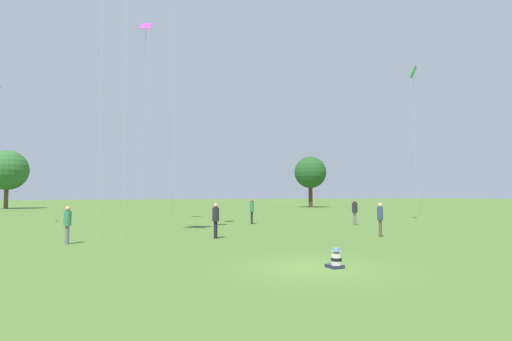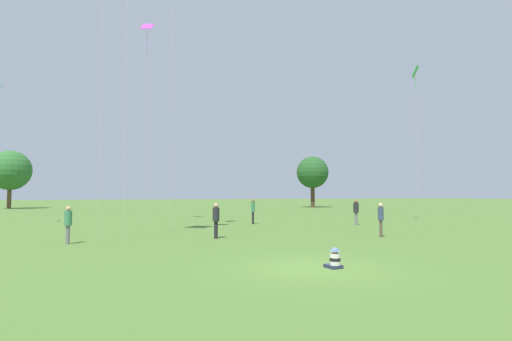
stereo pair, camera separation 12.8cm
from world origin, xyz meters
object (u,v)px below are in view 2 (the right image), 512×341
object	(u,v)px
person_standing_0	(253,209)
distant_tree_1	(10,170)
person_standing_4	(216,217)
person_standing_5	(381,216)
person_standing_3	(356,210)
kite_2	(147,36)
seated_toddler	(335,260)
kite_1	(415,77)
person_standing_1	(68,221)
distant_tree_0	(312,173)

from	to	relation	value
person_standing_0	distant_tree_1	world-z (taller)	distant_tree_1
person_standing_4	person_standing_5	distance (m)	8.36
person_standing_3	kite_2	world-z (taller)	kite_2
seated_toddler	kite_1	size ratio (longest dim) A/B	0.05
person_standing_3	kite_1	xyz separation A→B (m)	(6.16, 0.91, 10.38)
seated_toddler	person_standing_5	bearing A→B (deg)	38.52
person_standing_3	distant_tree_1	distance (m)	53.30
person_standing_4	kite_2	size ratio (longest dim) A/B	0.11
person_standing_1	person_standing_3	bearing A→B (deg)	11.10
person_standing_4	kite_2	distance (m)	18.89
seated_toddler	distant_tree_0	distance (m)	53.44
kite_2	distant_tree_0	xyz separation A→B (m)	(27.61, 26.26, -9.07)
person_standing_0	kite_1	xyz separation A→B (m)	(12.80, -2.25, 10.32)
person_standing_0	person_standing_1	distance (m)	14.08
seated_toddler	person_standing_3	bearing A→B (deg)	47.78
person_standing_0	distant_tree_0	xyz separation A→B (m)	(20.19, 30.66, 4.53)
person_standing_3	person_standing_5	size ratio (longest dim) A/B	1.03
kite_1	person_standing_3	bearing A→B (deg)	8.30
kite_2	person_standing_5	bearing A→B (deg)	13.60
person_standing_5	distant_tree_1	distance (m)	57.64
person_standing_3	distant_tree_1	bearing A→B (deg)	110.59
kite_1	seated_toddler	bearing A→B (deg)	43.15
distant_tree_0	distant_tree_1	distance (m)	45.93
person_standing_5	person_standing_4	bearing A→B (deg)	-70.49
person_standing_3	distant_tree_0	bearing A→B (deg)	52.38
person_standing_5	distant_tree_0	xyz separation A→B (m)	(16.73, 41.06, 4.58)
kite_1	person_standing_4	bearing A→B (deg)	19.16
seated_toddler	kite_2	world-z (taller)	kite_2
kite_1	distant_tree_0	size ratio (longest dim) A/B	1.49
kite_2	distant_tree_1	bearing A→B (deg)	-176.37
person_standing_3	distant_tree_0	world-z (taller)	distant_tree_0
seated_toddler	person_standing_1	world-z (taller)	person_standing_1
person_standing_5	seated_toddler	bearing A→B (deg)	-10.20
person_standing_0	distant_tree_1	distance (m)	46.97
person_standing_0	kite_1	world-z (taller)	kite_1
kite_1	distant_tree_1	distance (m)	56.59
kite_2	person_standing_3	bearing A→B (deg)	39.00
person_standing_5	kite_2	bearing A→B (deg)	-109.91
seated_toddler	kite_2	bearing A→B (deg)	93.92
person_standing_1	person_standing_5	bearing A→B (deg)	-12.90
person_standing_1	person_standing_4	size ratio (longest dim) A/B	0.96
person_standing_0	person_standing_5	xyz separation A→B (m)	(3.46, -10.40, -0.05)
person_standing_0	person_standing_5	distance (m)	10.96
person_standing_4	person_standing_5	xyz separation A→B (m)	(8.10, -2.06, 0.03)
person_standing_5	distant_tree_0	size ratio (longest dim) A/B	0.21
person_standing_0	person_standing_4	distance (m)	9.55
person_standing_0	person_standing_3	size ratio (longest dim) A/B	1.02
distant_tree_0	person_standing_1	bearing A→B (deg)	-128.86
person_standing_4	person_standing_5	size ratio (longest dim) A/B	1.00
seated_toddler	distant_tree_0	world-z (taller)	distant_tree_0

